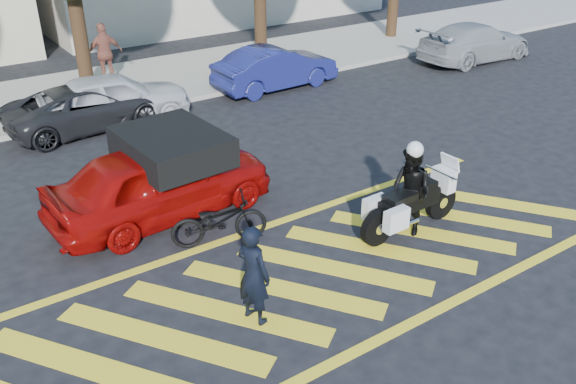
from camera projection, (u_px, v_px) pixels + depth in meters
ground at (310, 277)px, 10.71m from camera, size 90.00×90.00×0.00m
sidewalk at (89, 92)px, 19.45m from camera, size 60.00×5.00×0.15m
crosswalk at (309, 278)px, 10.68m from camera, size 12.33×4.00×0.01m
officer_bike at (254, 275)px, 9.31m from camera, size 0.56×0.71×1.71m
bicycle at (219, 221)px, 11.48m from camera, size 1.95×1.19×0.97m
police_motorcycle at (410, 204)px, 11.81m from camera, size 2.49×0.80×1.10m
officer_moto at (411, 191)px, 11.67m from camera, size 0.69×0.88×1.77m
red_convertible at (161, 181)px, 12.30m from camera, size 4.73×2.17×1.57m
parked_mid_left at (87, 107)px, 16.70m from camera, size 4.53×2.41×1.21m
parked_mid_right at (114, 98)px, 17.05m from camera, size 4.32×2.09×1.42m
parked_right at (275, 68)px, 19.76m from camera, size 4.20×1.58×1.37m
parked_far_right at (475, 42)px, 22.72m from camera, size 4.82×2.01×1.39m
pedestrian_right at (105, 53)px, 19.68m from camera, size 1.15×0.49×1.94m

